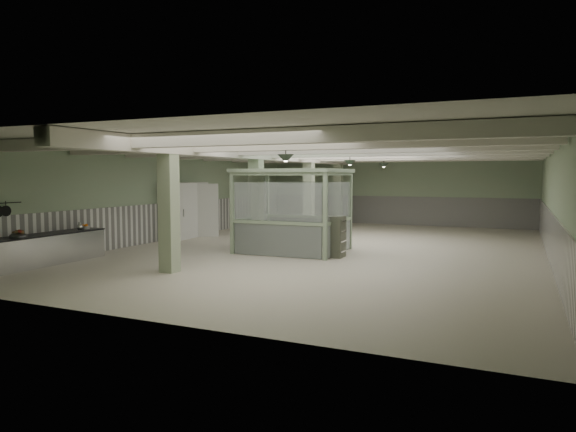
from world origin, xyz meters
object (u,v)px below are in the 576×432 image
at_px(filing_cabinet, 337,237).
at_px(guard_booth, 293,197).
at_px(walkin_cooler, 185,209).
at_px(prep_counter, 33,251).

bearing_deg(filing_cabinet, guard_booth, 161.77).
bearing_deg(walkin_cooler, guard_booth, -15.58).
xyz_separation_m(guard_booth, filing_cabinet, (1.79, -0.58, -1.23)).
relative_size(walkin_cooler, guard_booth, 0.74).
distance_m(prep_counter, walkin_cooler, 7.46).
bearing_deg(filing_cabinet, walkin_cooler, 163.57).
bearing_deg(guard_booth, walkin_cooler, 163.19).
relative_size(prep_counter, guard_booth, 1.34).
distance_m(prep_counter, guard_booth, 8.19).
height_order(prep_counter, guard_booth, guard_booth).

